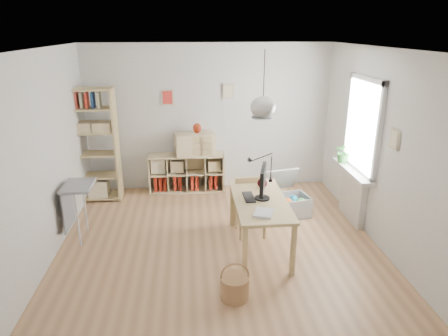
{
  "coord_description": "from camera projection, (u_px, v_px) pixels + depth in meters",
  "views": [
    {
      "loc": [
        -0.38,
        -5.04,
        2.94
      ],
      "look_at": [
        0.1,
        0.3,
        1.05
      ],
      "focal_mm": 32.0,
      "sensor_mm": 36.0,
      "label": 1
    }
  ],
  "objects": [
    {
      "name": "storage_chest",
      "position": [
        287.0,
        201.0,
        6.61
      ],
      "size": [
        0.8,
        0.86,
        0.69
      ],
      "rotation": [
        0.0,
        0.0,
        0.22
      ],
      "color": "beige",
      "rests_on": "ground"
    },
    {
      "name": "keyboard",
      "position": [
        249.0,
        197.0,
        5.43
      ],
      "size": [
        0.14,
        0.36,
        0.02
      ],
      "primitive_type": "cube",
      "rotation": [
        0.0,
        0.0,
        0.02
      ],
      "color": "black",
      "rests_on": "desk"
    },
    {
      "name": "red_vase",
      "position": [
        197.0,
        128.0,
        7.23
      ],
      "size": [
        0.16,
        0.16,
        0.19
      ],
      "primitive_type": "ellipsoid",
      "color": "maroon",
      "rests_on": "drawer_chest"
    },
    {
      "name": "tall_bookshelf",
      "position": [
        93.0,
        141.0,
        6.9
      ],
      "size": [
        0.8,
        0.38,
        2.0
      ],
      "color": "tan",
      "rests_on": "ground"
    },
    {
      "name": "radiator",
      "position": [
        353.0,
        196.0,
        6.36
      ],
      "size": [
        0.1,
        0.8,
        0.8
      ],
      "primitive_type": "cube",
      "color": "silver",
      "rests_on": "ground"
    },
    {
      "name": "cube_shelf",
      "position": [
        186.0,
        175.0,
        7.56
      ],
      "size": [
        1.4,
        0.38,
        0.72
      ],
      "color": "tan",
      "rests_on": "ground"
    },
    {
      "name": "task_lamp",
      "position": [
        259.0,
        165.0,
        5.85
      ],
      "size": [
        0.4,
        0.15,
        0.43
      ],
      "color": "black",
      "rests_on": "desk"
    },
    {
      "name": "ground",
      "position": [
        219.0,
        244.0,
        5.74
      ],
      "size": [
        4.5,
        4.5,
        0.0
      ],
      "primitive_type": "plane",
      "color": "#AA7F55",
      "rests_on": "ground"
    },
    {
      "name": "potted_plant",
      "position": [
        344.0,
        152.0,
        6.47
      ],
      "size": [
        0.38,
        0.35,
        0.34
      ],
      "primitive_type": "imported",
      "rotation": [
        0.0,
        0.0,
        -0.31
      ],
      "color": "#255B22",
      "rests_on": "windowsill"
    },
    {
      "name": "chair",
      "position": [
        250.0,
        203.0,
        5.92
      ],
      "size": [
        0.43,
        0.43,
        0.84
      ],
      "rotation": [
        0.0,
        0.0,
        0.04
      ],
      "color": "gray",
      "rests_on": "ground"
    },
    {
      "name": "desk",
      "position": [
        260.0,
        205.0,
        5.43
      ],
      "size": [
        0.7,
        1.5,
        0.75
      ],
      "color": "tan",
      "rests_on": "ground"
    },
    {
      "name": "monitor",
      "position": [
        263.0,
        181.0,
        5.32
      ],
      "size": [
        0.21,
        0.51,
        0.45
      ],
      "rotation": [
        0.0,
        0.0,
        -0.25
      ],
      "color": "black",
      "rests_on": "desk"
    },
    {
      "name": "windowsill",
      "position": [
        353.0,
        171.0,
        6.21
      ],
      "size": [
        0.22,
        1.2,
        0.06
      ],
      "primitive_type": "cube",
      "color": "silver",
      "rests_on": "radiator"
    },
    {
      "name": "room_shell",
      "position": [
        263.0,
        107.0,
        4.98
      ],
      "size": [
        4.5,
        4.5,
        4.5
      ],
      "color": "white",
      "rests_on": "ground"
    },
    {
      "name": "wicker_basket",
      "position": [
        235.0,
        287.0,
        4.55
      ],
      "size": [
        0.34,
        0.33,
        0.46
      ],
      "rotation": [
        0.0,
        0.0,
        0.03
      ],
      "color": "olive",
      "rests_on": "ground"
    },
    {
      "name": "drawer_chest",
      "position": [
        195.0,
        144.0,
        7.33
      ],
      "size": [
        0.75,
        0.44,
        0.4
      ],
      "primitive_type": "cube",
      "rotation": [
        0.0,
        0.0,
        0.18
      ],
      "color": "tan",
      "rests_on": "cube_shelf"
    },
    {
      "name": "side_table",
      "position": [
        74.0,
        197.0,
        5.68
      ],
      "size": [
        0.4,
        0.55,
        0.85
      ],
      "color": "gray",
      "rests_on": "ground"
    },
    {
      "name": "window_unit",
      "position": [
        363.0,
        126.0,
        5.98
      ],
      "size": [
        0.07,
        1.16,
        1.46
      ],
      "color": "white",
      "rests_on": "ground"
    },
    {
      "name": "paper_tray",
      "position": [
        264.0,
        213.0,
        4.96
      ],
      "size": [
        0.3,
        0.34,
        0.03
      ],
      "primitive_type": "cube",
      "rotation": [
        0.0,
        0.0,
        -0.35
      ],
      "color": "silver",
      "rests_on": "desk"
    },
    {
      "name": "yarn_ball",
      "position": [
        262.0,
        183.0,
        5.75
      ],
      "size": [
        0.14,
        0.14,
        0.14
      ],
      "primitive_type": "sphere",
      "color": "#440914",
      "rests_on": "desk"
    }
  ]
}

